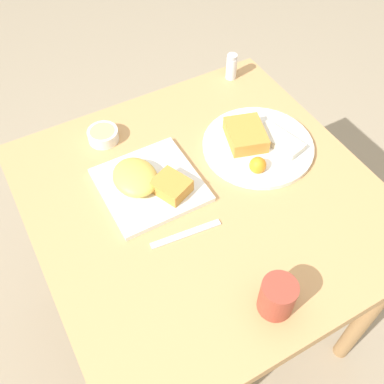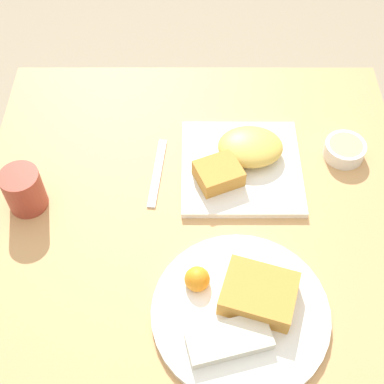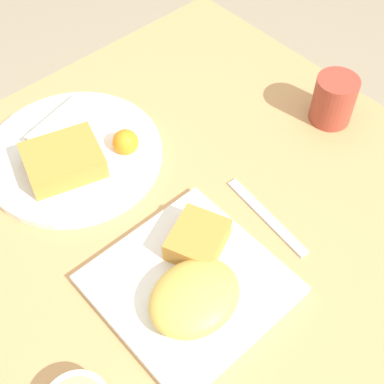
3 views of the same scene
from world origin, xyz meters
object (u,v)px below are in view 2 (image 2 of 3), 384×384
Objects in this scene: coffee_mug at (24,190)px; plate_oval_far at (242,309)px; sauce_ramekin at (345,149)px; plate_square_near at (242,160)px; butter_knife at (157,172)px.

plate_oval_far is at bearing 150.45° from coffee_mug.
coffee_mug is (0.40, -0.23, 0.03)m from plate_oval_far.
plate_oval_far is 3.59× the size of sauce_ramekin.
plate_square_near is at bearing 8.47° from sauce_ramekin.
butter_knife is at bearing 7.14° from sauce_ramekin.
plate_oval_far is (0.02, 0.32, -0.01)m from plate_square_near.
sauce_ramekin is (-0.21, -0.03, -0.00)m from plate_square_near.
sauce_ramekin is 0.39m from butter_knife.
plate_oval_far is 0.46m from coffee_mug.
plate_oval_far reaches higher than sauce_ramekin.
coffee_mug reaches higher than butter_knife.
butter_knife is (0.15, -0.30, -0.01)m from plate_oval_far.
plate_oval_far is 1.72× the size of butter_knife.
coffee_mug reaches higher than plate_square_near.
coffee_mug is (0.63, 0.12, 0.03)m from sauce_ramekin.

